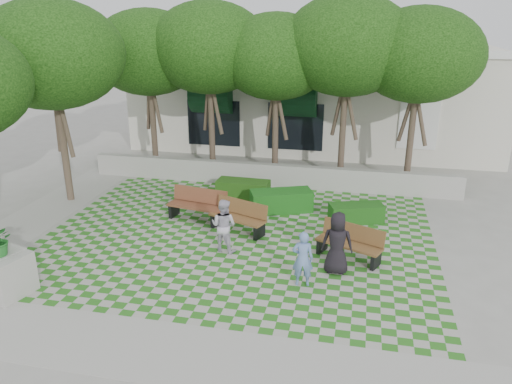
% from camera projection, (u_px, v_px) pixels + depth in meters
% --- Properties ---
extents(ground, '(90.00, 90.00, 0.00)m').
position_uv_depth(ground, '(229.00, 252.00, 14.69)').
color(ground, gray).
rests_on(ground, ground).
extents(lawn, '(12.00, 12.00, 0.00)m').
position_uv_depth(lawn, '(237.00, 238.00, 15.61)').
color(lawn, '#2B721E').
rests_on(lawn, ground).
extents(sidewalk_south, '(16.00, 2.00, 0.01)m').
position_uv_depth(sidewalk_south, '(169.00, 352.00, 10.37)').
color(sidewalk_south, '#9E9B93').
rests_on(sidewalk_south, ground).
extents(sidewalk_west, '(2.00, 12.00, 0.01)m').
position_uv_depth(sidewalk_west, '(33.00, 219.00, 17.06)').
color(sidewalk_west, '#9E9B93').
rests_on(sidewalk_west, ground).
extents(retaining_wall, '(15.00, 0.36, 0.90)m').
position_uv_depth(retaining_wall, '(269.00, 175.00, 20.24)').
color(retaining_wall, '#9E9B93').
rests_on(retaining_wall, ground).
extents(bench_east, '(1.99, 1.34, 0.99)m').
position_uv_depth(bench_east, '(350.00, 243.00, 14.18)').
color(bench_east, brown).
rests_on(bench_east, ground).
extents(bench_mid, '(2.00, 1.29, 1.00)m').
position_uv_depth(bench_mid, '(239.00, 217.00, 15.97)').
color(bench_mid, brown).
rests_on(bench_mid, ground).
extents(bench_west, '(2.10, 1.01, 1.06)m').
position_uv_depth(bench_west, '(198.00, 205.00, 16.89)').
color(bench_west, brown).
rests_on(bench_west, ground).
extents(hedge_east, '(1.91, 1.26, 0.62)m').
position_uv_depth(hedge_east, '(356.00, 213.00, 16.74)').
color(hedge_east, '#164813').
rests_on(hedge_east, ground).
extents(hedge_midright, '(2.30, 1.60, 0.75)m').
position_uv_depth(hedge_midright, '(281.00, 201.00, 17.64)').
color(hedge_midright, '#155115').
rests_on(hedge_midright, ground).
extents(hedge_midleft, '(2.00, 0.85, 0.69)m').
position_uv_depth(hedge_midleft, '(243.00, 189.00, 18.89)').
color(hedge_midleft, '#1E4713').
rests_on(hedge_midleft, ground).
extents(planter_front, '(1.27, 1.27, 1.88)m').
position_uv_depth(planter_front, '(3.00, 266.00, 12.29)').
color(planter_front, '#9E9B93').
rests_on(planter_front, ground).
extents(person_blue, '(0.59, 0.42, 1.50)m').
position_uv_depth(person_blue, '(303.00, 259.00, 12.69)').
color(person_blue, '#6683BB').
rests_on(person_blue, ground).
extents(person_dark, '(0.85, 0.56, 1.73)m').
position_uv_depth(person_dark, '(337.00, 243.00, 13.28)').
color(person_dark, black).
rests_on(person_dark, ground).
extents(person_white, '(0.89, 0.75, 1.61)m').
position_uv_depth(person_white, '(224.00, 225.00, 14.54)').
color(person_white, silver).
rests_on(person_white, ground).
extents(tree_row, '(17.70, 13.40, 7.41)m').
position_uv_depth(tree_row, '(220.00, 54.00, 18.78)').
color(tree_row, '#47382B').
rests_on(tree_row, ground).
extents(building, '(18.00, 8.92, 5.15)m').
position_uv_depth(building, '(314.00, 95.00, 26.59)').
color(building, beige).
rests_on(building, ground).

